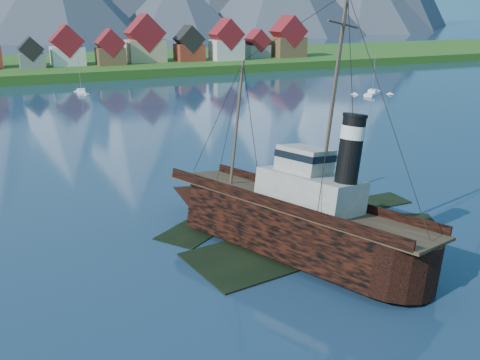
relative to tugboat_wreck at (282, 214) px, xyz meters
name	(u,v)px	position (x,y,z in m)	size (l,w,h in m)	color
ground	(296,237)	(2.19, 0.72, -3.21)	(1400.00, 1400.00, 0.00)	#1A314A
shoal	(300,230)	(3.97, 2.87, -3.56)	(31.71, 21.24, 1.14)	black
shore_bank	(69,69)	(2.19, 170.72, -3.21)	(600.00, 80.00, 3.20)	#1D4814
seawall	(86,81)	(2.19, 132.72, -3.21)	(600.00, 2.50, 2.00)	#3F3D38
tugboat_wreck	(282,214)	(0.00, 0.00, 0.00)	(7.51, 32.35, 25.64)	black
sailboat_d	(372,94)	(68.12, 73.08, -2.94)	(8.40, 6.97, 12.01)	white
sailboat_e	(81,93)	(-2.91, 108.34, -2.98)	(3.25, 9.11, 10.34)	white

